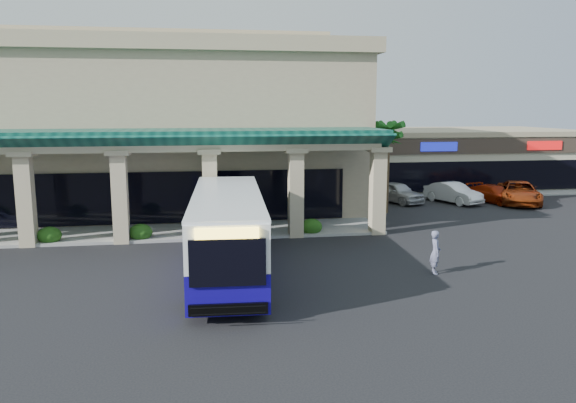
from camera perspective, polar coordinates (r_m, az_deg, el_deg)
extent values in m
plane|color=black|center=(24.91, -0.61, -6.40)|extent=(110.00, 110.00, 0.00)
imported|color=slate|center=(24.16, 14.75, -4.99)|extent=(0.57, 0.74, 1.82)
imported|color=#B9B9B9|center=(41.41, 10.99, 0.93)|extent=(3.45, 4.81, 1.52)
imported|color=white|center=(42.20, 16.42, 0.85)|extent=(3.18, 4.73, 1.48)
imported|color=#961F05|center=(43.26, 20.21, 0.71)|extent=(2.93, 4.70, 1.27)
imported|color=#8D320F|center=(43.49, 22.39, 0.84)|extent=(4.69, 6.29, 1.59)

